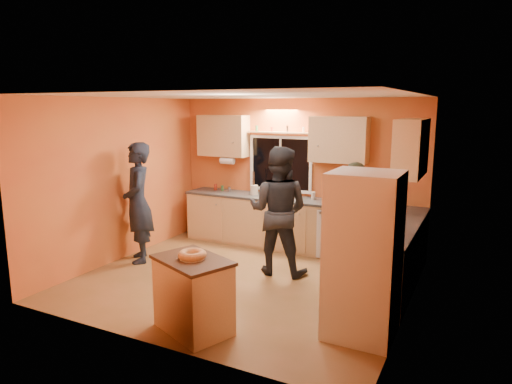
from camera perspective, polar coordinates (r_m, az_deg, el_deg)
The scene contains 14 objects.
ground at distance 6.67m, azimuth -1.62°, elevation -10.99°, with size 4.50×4.50×0.00m, color brown.
room_shell at distance 6.57m, azimuth 0.94°, elevation 3.29°, with size 4.54×4.04×2.61m.
back_counter at distance 7.99m, azimuth 4.28°, elevation -3.94°, with size 4.23×0.62×0.90m.
right_counter at distance 6.36m, azimuth 16.44°, elevation -8.21°, with size 0.62×1.84×0.90m.
refrigerator at distance 5.02m, azimuth 13.26°, elevation -7.74°, with size 0.72×0.70×1.80m, color silver.
island at distance 5.19m, azimuth -7.85°, elevation -12.55°, with size 1.02×0.87×0.83m.
bundt_pastry at distance 5.03m, azimuth -7.98°, elevation -7.76°, with size 0.31×0.31×0.09m, color tan.
person_left at distance 7.47m, azimuth -14.53°, elevation -1.30°, with size 0.70×0.46×1.91m, color black.
person_center at distance 6.72m, azimuth 2.80°, elevation -2.36°, with size 0.92×0.72×1.90m, color black.
person_right at distance 6.52m, azimuth 12.09°, elevation -3.80°, with size 1.00×0.42×1.71m, color #3B3E27.
mixing_bowl at distance 7.61m, azimuth 9.75°, elevation -0.99°, with size 0.36×0.36×0.09m, color black.
utensil_crock at distance 8.17m, azimuth -0.23°, elevation 0.25°, with size 0.14×0.14×0.17m, color beige.
potted_plant at distance 5.42m, azimuth 15.56°, elevation -4.66°, with size 0.29×0.26×0.33m, color gray.
red_box at distance 6.18m, azimuth 16.84°, elevation -4.10°, with size 0.16×0.12×0.07m, color #A72E19.
Camera 1 is at (2.96, -5.45, 2.46)m, focal length 32.00 mm.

